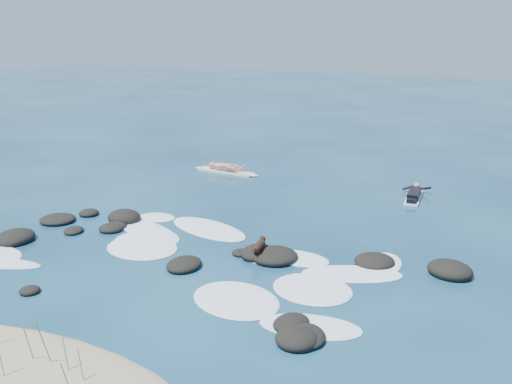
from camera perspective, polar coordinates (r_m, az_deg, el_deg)
The scene contains 7 objects.
ground at distance 18.06m, azimuth -3.87°, elevation -6.08°, with size 160.00×160.00×0.00m, color #0A2642.
dune_grass at distance 12.69m, azimuth -23.80°, elevation -14.52°, with size 3.65×1.64×1.14m.
reef_rocks at distance 17.88m, azimuth -10.13°, elevation -6.17°, with size 15.15×7.98×0.57m.
breaking_foam at distance 17.73m, azimuth -7.28°, elevation -6.56°, with size 13.93×8.46×0.12m.
standing_surfer_rig at distance 27.98m, azimuth -3.05°, elevation 3.56°, with size 3.63×0.80×2.06m.
paddling_surfer_rig at distance 24.61m, azimuth 15.54°, elevation -0.28°, with size 1.21×2.72×0.47m.
dog at distance 17.38m, azimuth 0.32°, elevation -5.39°, with size 0.35×1.04×0.66m.
Camera 1 is at (8.51, -14.46, 6.69)m, focal length 40.00 mm.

